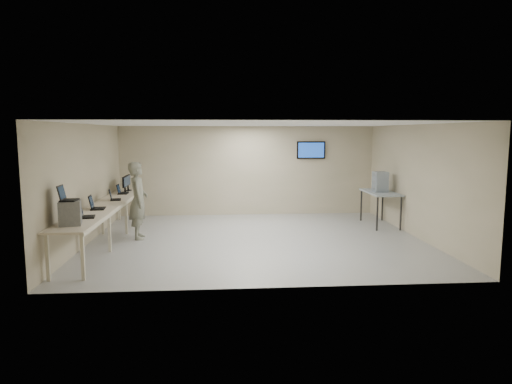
{
  "coord_description": "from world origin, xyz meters",
  "views": [
    {
      "loc": [
        -0.85,
        -10.87,
        2.6
      ],
      "look_at": [
        0.0,
        0.2,
        1.15
      ],
      "focal_mm": 32.0,
      "sensor_mm": 36.0,
      "label": 1
    }
  ],
  "objects": [
    {
      "name": "laptop_on_box",
      "position": [
        -3.71,
        -2.31,
        1.43
      ],
      "size": [
        0.32,
        0.38,
        0.29
      ],
      "rotation": [
        0.0,
        0.0,
        0.03
      ],
      "color": "black",
      "rests_on": "equipment_box"
    },
    {
      "name": "laptop_3",
      "position": [
        -3.64,
        2.0,
        0.97
      ],
      "size": [
        0.28,
        0.35,
        0.27
      ],
      "rotation": [
        0.0,
        0.0,
        0.01
      ],
      "color": "black",
      "rests_on": "workbench"
    },
    {
      "name": "monitor_near",
      "position": [
        -3.6,
        2.32,
        1.18
      ],
      "size": [
        0.2,
        0.46,
        0.46
      ],
      "color": "black",
      "rests_on": "workbench"
    },
    {
      "name": "soldier",
      "position": [
        -2.88,
        0.36,
        0.95
      ],
      "size": [
        0.54,
        0.75,
        1.9
      ],
      "primitive_type": "imported",
      "rotation": [
        0.0,
        0.0,
        1.71
      ],
      "color": "#616651",
      "rests_on": "ground"
    },
    {
      "name": "monitor_far",
      "position": [
        -3.6,
        2.75,
        1.18
      ],
      "size": [
        0.21,
        0.47,
        0.46
      ],
      "color": "black",
      "rests_on": "workbench"
    },
    {
      "name": "laptop_0",
      "position": [
        -3.6,
        -1.58,
        0.97
      ],
      "size": [
        0.37,
        0.42,
        0.29
      ],
      "rotation": [
        0.0,
        0.0,
        0.19
      ],
      "color": "black",
      "rests_on": "workbench"
    },
    {
      "name": "storage_bins",
      "position": [
        3.58,
        1.47,
        1.24
      ],
      "size": [
        0.35,
        0.39,
        0.56
      ],
      "color": "#8FA0AF",
      "rests_on": "side_table"
    },
    {
      "name": "side_table",
      "position": [
        3.6,
        1.47,
        0.89
      ],
      "size": [
        0.75,
        1.6,
        0.96
      ],
      "color": "#8F9AA1",
      "rests_on": "ground"
    },
    {
      "name": "workbench",
      "position": [
        -3.59,
        0.0,
        0.83
      ],
      "size": [
        0.76,
        6.0,
        0.9
      ],
      "color": "beige",
      "rests_on": "ground"
    },
    {
      "name": "laptop_2",
      "position": [
        -3.59,
        0.82,
        0.97
      ],
      "size": [
        0.35,
        0.4,
        0.28
      ],
      "rotation": [
        0.0,
        0.0,
        0.2
      ],
      "color": "black",
      "rests_on": "workbench"
    },
    {
      "name": "equipment_box",
      "position": [
        -3.65,
        -2.31,
        1.13
      ],
      "size": [
        0.47,
        0.51,
        0.45
      ],
      "primitive_type": "cube",
      "rotation": [
        0.0,
        0.0,
        0.23
      ],
      "color": "slate",
      "rests_on": "workbench"
    },
    {
      "name": "room",
      "position": [
        0.03,
        0.06,
        1.41
      ],
      "size": [
        8.01,
        7.01,
        2.81
      ],
      "color": "#A5A5A5",
      "rests_on": "ground"
    },
    {
      "name": "laptop_1",
      "position": [
        -3.67,
        -0.57,
        0.98
      ],
      "size": [
        0.37,
        0.43,
        0.31
      ],
      "rotation": [
        0.0,
        0.0,
        0.11
      ],
      "color": "black",
      "rests_on": "workbench"
    }
  ]
}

